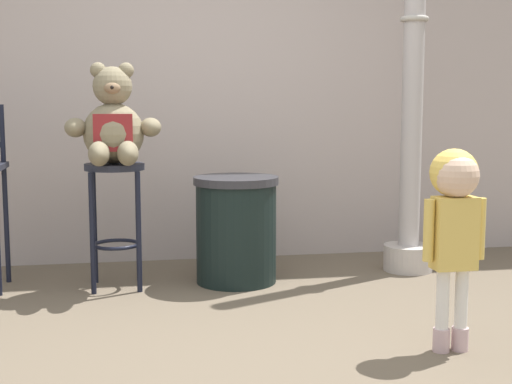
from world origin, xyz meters
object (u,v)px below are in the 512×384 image
object	(u,v)px
bar_stool_with_teddy	(115,200)
lamppost	(412,99)
child_walking	(454,205)
teddy_bear	(113,127)
trash_bin	(236,229)

from	to	relation	value
bar_stool_with_teddy	lamppost	xyz separation A→B (m)	(2.00, 0.10, 0.64)
bar_stool_with_teddy	child_walking	size ratio (longest dim) A/B	0.83
teddy_bear	child_walking	xyz separation A→B (m)	(1.57, -1.43, -0.33)
bar_stool_with_teddy	lamppost	world-z (taller)	lamppost
teddy_bear	child_walking	bearing A→B (deg)	-42.29
child_walking	trash_bin	xyz separation A→B (m)	(-0.80, 1.46, -0.34)
lamppost	child_walking	bearing A→B (deg)	-105.42
lamppost	teddy_bear	bearing A→B (deg)	-176.19
bar_stool_with_teddy	teddy_bear	bearing A→B (deg)	-90.00
teddy_bear	trash_bin	world-z (taller)	teddy_bear
child_walking	lamppost	world-z (taller)	lamppost
bar_stool_with_teddy	teddy_bear	world-z (taller)	teddy_bear
trash_bin	lamppost	xyz separation A→B (m)	(1.23, 0.10, 0.85)
teddy_bear	lamppost	xyz separation A→B (m)	(2.00, 0.13, 0.18)
bar_stool_with_teddy	trash_bin	distance (m)	0.79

